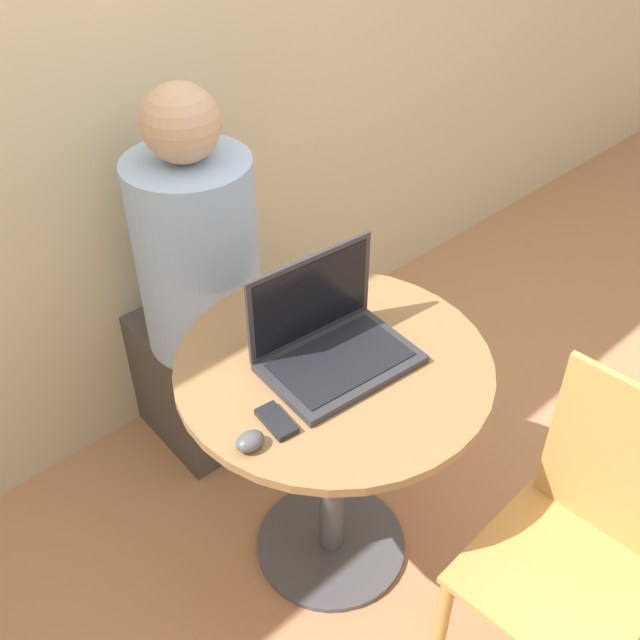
% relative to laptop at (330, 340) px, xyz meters
% --- Properties ---
extents(ground_plane, '(12.00, 12.00, 0.00)m').
position_rel_laptop_xyz_m(ground_plane, '(-0.00, -0.02, -0.81)').
color(ground_plane, tan).
extents(back_wall, '(7.00, 0.05, 2.60)m').
position_rel_laptop_xyz_m(back_wall, '(-0.00, 0.88, 0.49)').
color(back_wall, beige).
rests_on(back_wall, ground_plane).
extents(round_table, '(0.78, 0.78, 0.76)m').
position_rel_laptop_xyz_m(round_table, '(-0.00, -0.02, -0.26)').
color(round_table, '#4C4C51').
rests_on(round_table, ground_plane).
extents(laptop, '(0.38, 0.28, 0.26)m').
position_rel_laptop_xyz_m(laptop, '(0.00, 0.00, 0.00)').
color(laptop, '#2D2D33').
rests_on(laptop, round_table).
extents(cell_phone, '(0.07, 0.11, 0.02)m').
position_rel_laptop_xyz_m(cell_phone, '(-0.24, -0.08, -0.05)').
color(cell_phone, black).
rests_on(cell_phone, round_table).
extents(computer_mouse, '(0.07, 0.05, 0.04)m').
position_rel_laptop_xyz_m(computer_mouse, '(-0.33, -0.10, -0.04)').
color(computer_mouse, '#4C4C51').
rests_on(computer_mouse, round_table).
extents(chair_empty, '(0.42, 0.42, 0.90)m').
position_rel_laptop_xyz_m(chair_empty, '(0.19, -0.65, -0.35)').
color(chair_empty, tan).
rests_on(chair_empty, ground_plane).
extents(person_seated, '(0.36, 0.56, 1.28)m').
position_rel_laptop_xyz_m(person_seated, '(0.02, 0.64, -0.28)').
color(person_seated, '#4C4742').
rests_on(person_seated, ground_plane).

